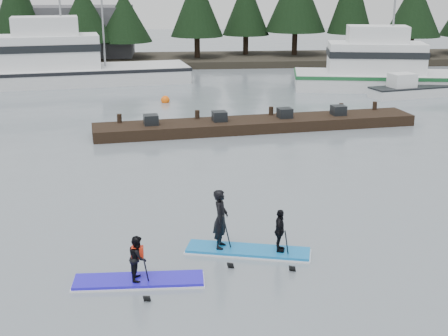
{
  "coord_description": "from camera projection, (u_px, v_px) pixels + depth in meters",
  "views": [
    {
      "loc": [
        -1.94,
        -15.15,
        7.68
      ],
      "look_at": [
        0.0,
        6.0,
        1.1
      ],
      "focal_mm": 50.0,
      "sensor_mm": 36.0,
      "label": 1
    }
  ],
  "objects": [
    {
      "name": "floating_dock",
      "position": [
        257.0,
        124.0,
        32.34
      ],
      "size": [
        16.93,
        4.54,
        0.56
      ],
      "primitive_type": "cube",
      "rotation": [
        0.0,
        0.0,
        0.14
      ],
      "color": "black",
      "rests_on": "ground"
    },
    {
      "name": "buoy_d",
      "position": [
        281.0,
        117.0,
        35.4
      ],
      "size": [
        0.54,
        0.54,
        0.54
      ],
      "primitive_type": "sphere",
      "color": "#FF620C",
      "rests_on": "ground"
    },
    {
      "name": "ground",
      "position": [
        244.0,
        272.0,
        16.86
      ],
      "size": [
        160.0,
        160.0,
        0.0
      ],
      "primitive_type": "plane",
      "color": "slate",
      "rests_on": "ground"
    },
    {
      "name": "far_shore",
      "position": [
        188.0,
        60.0,
        56.72
      ],
      "size": [
        70.0,
        8.0,
        0.6
      ],
      "primitive_type": "cube",
      "color": "#2D281E",
      "rests_on": "ground"
    },
    {
      "name": "treeline",
      "position": [
        188.0,
        63.0,
        56.81
      ],
      "size": [
        60.0,
        4.0,
        8.0
      ],
      "primitive_type": null,
      "color": "black",
      "rests_on": "ground"
    },
    {
      "name": "fishing_boat_medium",
      "position": [
        393.0,
        80.0,
        43.86
      ],
      "size": [
        15.03,
        6.64,
        8.64
      ],
      "rotation": [
        0.0,
        0.0,
        -0.18
      ],
      "color": "silver",
      "rests_on": "ground"
    },
    {
      "name": "buoy_b",
      "position": [
        165.0,
        102.0,
        39.32
      ],
      "size": [
        0.55,
        0.55,
        0.55
      ],
      "primitive_type": "sphere",
      "color": "#FF620C",
      "rests_on": "ground"
    },
    {
      "name": "paddleboard_duo",
      "position": [
        245.0,
        232.0,
        17.86
      ],
      "size": [
        3.64,
        1.77,
        2.33
      ],
      "rotation": [
        0.0,
        0.0,
        -0.26
      ],
      "color": "#1472BF",
      "rests_on": "ground"
    },
    {
      "name": "waterfront_building",
      "position": [
        33.0,
        35.0,
        56.75
      ],
      "size": [
        18.0,
        6.0,
        5.0
      ],
      "primitive_type": "cube",
      "color": "#4C4C51",
      "rests_on": "ground"
    },
    {
      "name": "skiff",
      "position": [
        412.0,
        91.0,
        41.19
      ],
      "size": [
        5.96,
        3.04,
        0.67
      ],
      "primitive_type": "cube",
      "rotation": [
        0.0,
        0.0,
        0.24
      ],
      "color": "silver",
      "rests_on": "ground"
    },
    {
      "name": "buoy_c",
      "position": [
        424.0,
        96.0,
        41.59
      ],
      "size": [
        0.5,
        0.5,
        0.5
      ],
      "primitive_type": "sphere",
      "color": "#FF620C",
      "rests_on": "ground"
    },
    {
      "name": "fishing_boat_large",
      "position": [
        69.0,
        74.0,
        45.93
      ],
      "size": [
        16.91,
        7.11,
        9.4
      ],
      "rotation": [
        0.0,
        0.0,
        0.16
      ],
      "color": "silver",
      "rests_on": "ground"
    },
    {
      "name": "paddleboard_solo",
      "position": [
        138.0,
        269.0,
        16.15
      ],
      "size": [
        3.38,
        1.1,
        1.8
      ],
      "rotation": [
        0.0,
        0.0,
        -0.02
      ],
      "color": "#2317DB",
      "rests_on": "ground"
    }
  ]
}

